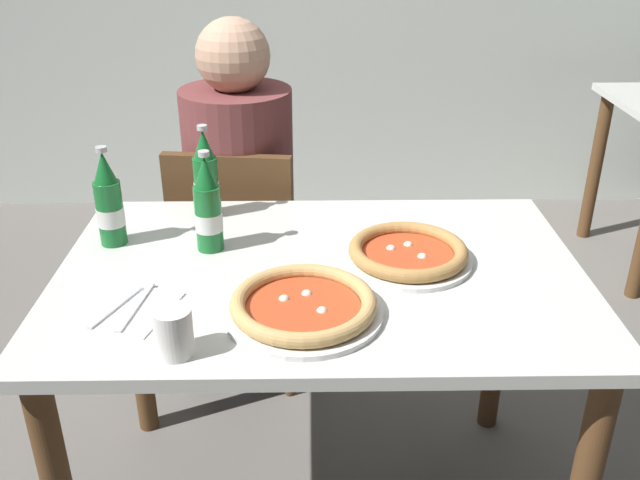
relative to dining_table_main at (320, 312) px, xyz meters
The scene contains 10 objects.
dining_table_main is the anchor object (origin of this frame).
chair_behind_table 0.68m from the dining_table_main, 112.44° to the left, with size 0.44×0.44×0.85m.
diner_seated 0.71m from the dining_table_main, 110.30° to the left, with size 0.34×0.34×1.21m.
pizza_margherita_near 0.25m from the dining_table_main, ahead, with size 0.30×0.30×0.04m.
pizza_marinara_far 0.24m from the dining_table_main, 101.09° to the right, with size 0.33×0.33×0.04m.
beer_bottle_left 0.48m from the dining_table_main, 133.58° to the left, with size 0.07×0.07×0.25m.
beer_bottle_center 0.57m from the dining_table_main, 164.03° to the left, with size 0.07×0.07×0.25m.
beer_bottle_right 0.36m from the dining_table_main, 157.25° to the left, with size 0.07×0.07×0.25m.
napkin_with_cutlery 0.45m from the dining_table_main, 157.75° to the right, with size 0.23×0.23×0.01m.
paper_cup 0.45m from the dining_table_main, 130.52° to the right, with size 0.07×0.07×0.10m, color white.
Camera 1 is at (-0.02, -1.39, 1.51)m, focal length 38.92 mm.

